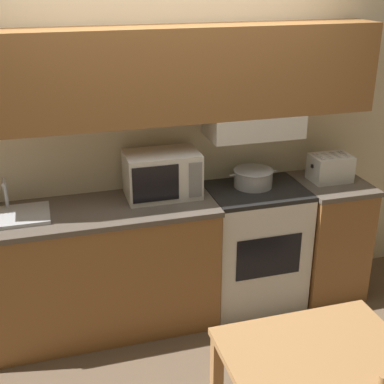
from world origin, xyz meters
name	(u,v)px	position (x,y,z in m)	size (l,w,h in m)	color
ground_plane	(167,292)	(0.00, 0.00, 0.00)	(16.00, 16.00, 0.00)	brown
wall_back	(168,111)	(0.02, -0.06, 1.49)	(5.29, 0.38, 2.55)	beige
lower_counter_main	(92,270)	(-0.60, -0.29, 0.46)	(1.71, 0.59, 0.92)	#936033
lower_counter_right_stub	(326,236)	(1.21, -0.29, 0.46)	(0.49, 0.59, 0.92)	#936033
stove_range	(254,246)	(0.61, -0.27, 0.46)	(0.69, 0.54, 0.92)	white
cooking_pot	(253,177)	(0.61, -0.21, 0.99)	(0.37, 0.29, 0.13)	#B7BABF
microwave	(162,175)	(-0.06, -0.20, 1.08)	(0.50, 0.32, 0.31)	white
toaster	(330,168)	(1.20, -0.26, 1.02)	(0.30, 0.21, 0.19)	white
sink_basin	(7,216)	(-1.09, -0.29, 0.94)	(0.52, 0.33, 0.24)	#B7BABF
dining_table	(315,373)	(0.30, -1.77, 0.60)	(0.87, 0.62, 0.73)	#B27F4C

